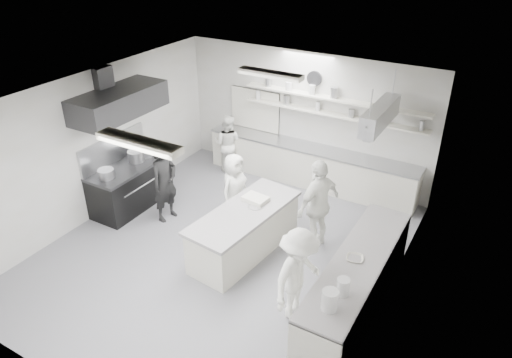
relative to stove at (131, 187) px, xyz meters
The scene contains 27 objects.
floor 2.67m from the stove, ahead, with size 6.00×7.00×0.02m, color gray.
ceiling 3.67m from the stove, ahead, with size 6.00×7.00×0.02m, color silver.
wall_back 4.18m from the stove, 50.01° to the left, with size 6.00×0.04×3.00m, color silver.
wall_front 4.80m from the stove, 56.31° to the right, with size 6.00×0.04×3.00m, color silver.
wall_left 1.19m from the stove, 135.00° to the right, with size 0.04×7.00×3.00m, color silver.
wall_right 5.71m from the stove, ahead, with size 0.04×7.00×3.00m, color silver.
stove is the anchor object (origin of this frame).
exhaust_hood 1.90m from the stove, 90.00° to the right, with size 0.85×2.00×0.50m, color #2D2E30.
back_counter 4.03m from the stove, 43.99° to the left, with size 5.00×0.60×0.92m, color silver.
shelf_lower 4.63m from the stove, 41.99° to the left, with size 4.20×0.26×0.04m, color silver.
shelf_upper 4.74m from the stove, 41.99° to the left, with size 4.20×0.26×0.04m, color silver.
pass_through_window 3.49m from the stove, 67.12° to the left, with size 1.30×0.04×1.00m, color black.
wall_clock 4.60m from the stove, 47.54° to the left, with size 0.32×0.32×0.05m, color white.
right_counter 5.28m from the stove, ahead, with size 0.74×3.30×0.94m, color silver.
pot_rack 5.35m from the stove, 23.50° to the left, with size 0.30×1.60×0.40m, color #A7A9AC.
light_fixture_front 4.22m from the stove, 40.24° to the right, with size 1.30×0.25×0.10m, color silver.
light_fixture_rear 3.86m from the stove, 28.30° to the left, with size 1.30×0.25×0.10m, color silver.
prep_island 2.97m from the stove, ahead, with size 0.86×2.30×0.85m, color silver.
stove_pot 0.65m from the stove, 90.00° to the left, with size 0.35×0.35×0.28m, color #A7A9AC.
cook_stove 1.05m from the stove, ahead, with size 0.61×0.40×1.66m, color black.
cook_back 2.60m from the stove, 69.54° to the left, with size 0.70×0.54×1.43m, color white.
cook_island_left 2.32m from the stove, 16.77° to the left, with size 0.71×0.46×1.46m, color white.
cook_island_right 4.11m from the stove, ahead, with size 1.05×0.44×1.79m, color white.
cook_right 4.71m from the stove, 15.10° to the right, with size 1.04×0.60×1.62m, color white.
bowl_island_a 3.10m from the stove, ahead, with size 0.25×0.25×0.06m, color #A7A9AC.
bowl_island_b 3.06m from the stove, ahead, with size 0.18×0.18×0.06m, color silver.
bowl_right 5.24m from the stove, ahead, with size 0.26×0.26×0.06m, color silver.
Camera 1 is at (4.17, -5.96, 5.51)m, focal length 33.53 mm.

